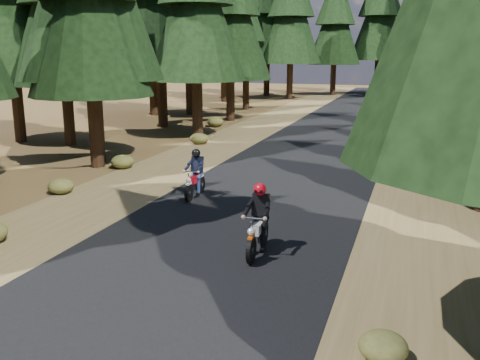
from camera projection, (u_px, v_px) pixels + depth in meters
name	position (u px, v px, depth m)	size (l,w,h in m)	color
ground	(220.00, 240.00, 12.42)	(120.00, 120.00, 0.00)	#4B371A
road	(274.00, 189.00, 17.03)	(6.00, 100.00, 0.01)	black
shoulder_l	(145.00, 178.00, 18.43)	(3.20, 100.00, 0.01)	brown
shoulder_r	(427.00, 201.00, 15.63)	(3.20, 100.00, 0.01)	brown
log_near	(477.00, 160.00, 20.75)	(0.32, 0.32, 4.88)	#4C4233
understory_shrubs	(318.00, 167.00, 18.98)	(15.86, 29.76, 0.69)	#474C1E
rider_lead	(258.00, 231.00, 11.45)	(0.60, 1.75, 1.54)	beige
rider_follow	(195.00, 182.00, 15.93)	(0.57, 1.65, 1.45)	#A70B17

